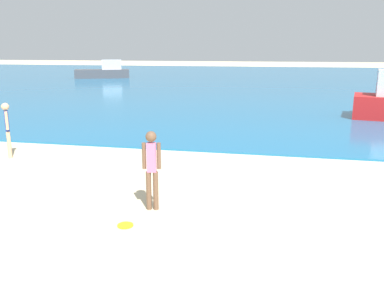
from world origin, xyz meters
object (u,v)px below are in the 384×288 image
(frisbee, at_px, (125,225))
(person_distant, at_px, (7,127))
(person_standing, at_px, (152,166))
(boat_far, at_px, (104,72))

(frisbee, bearing_deg, person_distant, 143.29)
(person_standing, xyz_separation_m, boat_far, (-15.73, 33.22, -0.18))
(person_standing, xyz_separation_m, person_distant, (-5.26, 2.89, 0.01))
(frisbee, distance_m, person_distant, 6.32)
(frisbee, height_order, boat_far, boat_far)
(person_standing, bearing_deg, person_distant, -39.25)
(person_distant, distance_m, boat_far, 32.09)
(person_standing, relative_size, frisbee, 5.53)
(person_distant, bearing_deg, person_standing, -156.32)
(frisbee, xyz_separation_m, boat_far, (-15.48, 34.07, 0.70))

